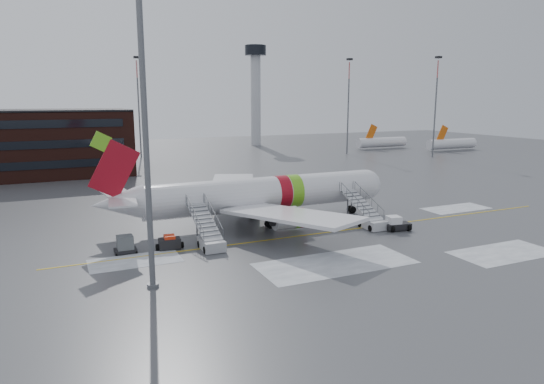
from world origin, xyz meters
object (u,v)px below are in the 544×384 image
airstair_fwd (368,218)px  uld_container (125,245)px  airstair_aft (209,237)px  baggage_tractor (170,243)px  light_mast_near (144,95)px  airliner (257,195)px  pushback_tug (396,224)px

airstair_fwd → uld_container: 26.42m
airstair_aft → baggage_tractor: bearing=163.9°
airstair_aft → light_mast_near: (-6.95, -8.01, 13.45)m
airstair_fwd → light_mast_near: 30.05m
baggage_tractor → airstair_aft: bearing=-16.1°
uld_container → airliner: bearing=17.5°
pushback_tug → airstair_aft: bearing=173.3°
airstair_aft → uld_container: bearing=168.0°
airstair_aft → light_mast_near: bearing=-131.0°
airliner → pushback_tug: airliner is taller
airstair_aft → baggage_tractor: 3.79m
airliner → uld_container: (-15.53, -4.90, -2.65)m
airstair_fwd → airliner: bearing=148.9°
airstair_aft → light_mast_near: 17.13m
light_mast_near → airstair_fwd: bearing=17.3°
light_mast_near → baggage_tractor: bearing=69.7°
airstair_fwd → airstair_aft: bearing=180.0°
pushback_tug → uld_container: uld_container is taller
pushback_tug → baggage_tractor: (-24.31, 3.46, -0.11)m
airstair_fwd → airstair_aft: 18.70m
pushback_tug → baggage_tractor: pushback_tug is taller
uld_container → baggage_tractor: size_ratio=0.74×
airliner → baggage_tractor: (-11.48, -5.50, -2.83)m
airstair_aft → light_mast_near: light_mast_near is taller
baggage_tractor → light_mast_near: 16.94m
airstair_aft → uld_container: size_ratio=3.83×
airliner → airstair_aft: bearing=-140.3°
pushback_tug → uld_container: bearing=171.9°
baggage_tractor → light_mast_near: light_mast_near is taller
baggage_tractor → airstair_fwd: bearing=-2.7°
airstair_fwd → airstair_aft: (-18.70, 0.00, 0.00)m
light_mast_near → airstair_aft: bearing=49.0°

